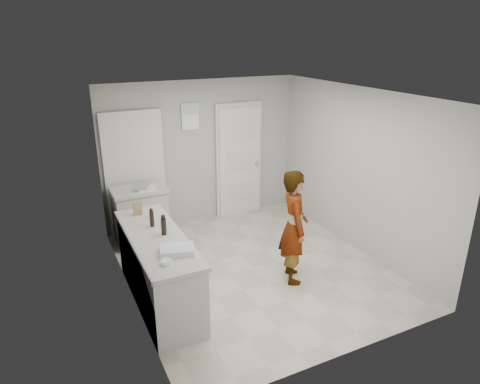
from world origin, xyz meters
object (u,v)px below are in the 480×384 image
spice_jar (152,215)px  oil_cruet_b (152,218)px  cake_mix_box (138,208)px  person (294,227)px  egg_bowl (166,262)px  oil_cruet_a (164,225)px  baking_dish (177,250)px

spice_jar → oil_cruet_b: size_ratio=0.36×
cake_mix_box → oil_cruet_b: oil_cruet_b is taller
person → egg_bowl: person is taller
person → oil_cruet_b: person is taller
oil_cruet_a → oil_cruet_b: (-0.07, 0.29, -0.01)m
person → oil_cruet_b: 1.87m
baking_dish → person: bearing=7.9°
person → oil_cruet_a: size_ratio=6.00×
person → oil_cruet_b: (-1.77, 0.55, 0.25)m
baking_dish → egg_bowl: (-0.19, -0.20, -0.01)m
person → egg_bowl: 1.94m
cake_mix_box → baking_dish: cake_mix_box is taller
oil_cruet_a → baking_dish: bearing=-89.7°
person → spice_jar: (-1.71, 0.80, 0.18)m
oil_cruet_a → egg_bowl: (-0.18, -0.70, -0.10)m
cake_mix_box → spice_jar: cake_mix_box is taller
spice_jar → egg_bowl: 1.25m
cake_mix_box → oil_cruet_a: oil_cruet_a is taller
oil_cruet_a → baking_dish: oil_cruet_a is taller
oil_cruet_a → egg_bowl: oil_cruet_a is taller
baking_dish → egg_bowl: size_ratio=3.66×
person → egg_bowl: (-1.88, -0.43, 0.16)m
spice_jar → oil_cruet_a: 0.54m
person → oil_cruet_a: 1.74m
oil_cruet_b → baking_dish: size_ratio=0.57×
egg_bowl → oil_cruet_a: bearing=75.2°
cake_mix_box → baking_dish: size_ratio=0.43×
person → cake_mix_box: person is taller
spice_jar → oil_cruet_a: oil_cruet_a is taller
person → oil_cruet_b: bearing=92.4°
oil_cruet_b → egg_bowl: oil_cruet_b is taller
person → baking_dish: size_ratio=3.65×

